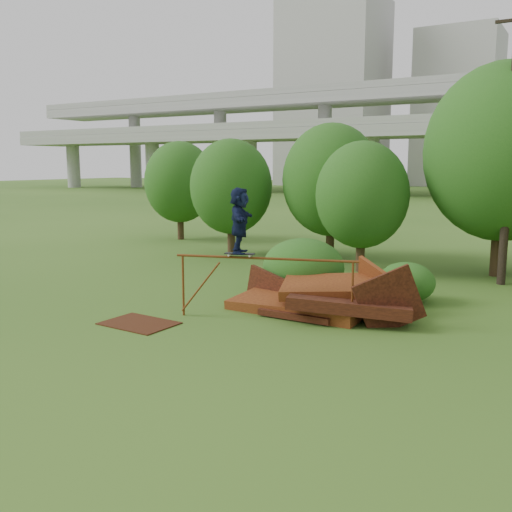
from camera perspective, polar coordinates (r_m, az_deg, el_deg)
The scene contains 16 objects.
ground at distance 13.41m, azimuth -1.40°, elevation -8.22°, with size 240.00×240.00×0.00m, color #2D5116.
scrap_pile at distance 15.67m, azimuth 6.88°, elevation -4.31°, with size 5.62×3.38×1.96m.
grind_rail at distance 14.60m, azimuth 0.90°, elevation -1.43°, with size 4.56×1.49×1.66m.
skateboard at distance 14.69m, azimuth -1.64°, elevation 0.23°, with size 0.81×0.43×0.08m.
skater at distance 14.58m, azimuth -1.65°, elevation 3.57°, with size 1.57×0.50×1.69m, color #0E1634.
flat_plate at distance 14.86m, azimuth -11.61°, elevation -6.62°, with size 1.80×1.29×0.03m, color #391B0C.
tree_0 at distance 25.31m, azimuth -2.52°, elevation 6.94°, with size 3.64×3.64×5.13m.
tree_1 at distance 24.33m, azimuth 7.54°, elevation 7.54°, with size 4.12×4.12×5.73m.
tree_2 at distance 21.61m, azimuth 10.55°, elevation 6.01°, with size 3.46×3.46×4.88m.
tree_3 at distance 22.12m, azimuth 23.48°, elevation 9.48°, with size 5.45×5.45×7.56m.
tree_6 at distance 30.84m, azimuth -7.64°, elevation 7.34°, with size 3.75×3.75×5.23m.
shrub_left at distance 17.62m, azimuth 4.75°, elevation -1.08°, with size 2.56×2.36×1.77m, color #194713.
shrub_right at distance 17.29m, azimuth 14.81°, elevation -2.55°, with size 1.67×1.53×1.18m, color #194713.
utility_pole at distance 20.62m, azimuth 24.10°, elevation 10.30°, with size 1.40×0.28×9.25m.
building_left at distance 115.73m, azimuth 7.76°, elevation 15.76°, with size 18.00×16.00×35.00m, color #9E9E99.
building_right at distance 115.58m, azimuth 19.53°, elevation 13.60°, with size 14.00×14.00×28.00m, color #9E9E99.
Camera 1 is at (6.76, -10.87, 4.00)m, focal length 40.00 mm.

